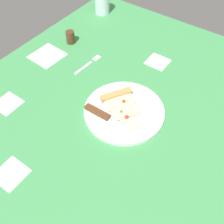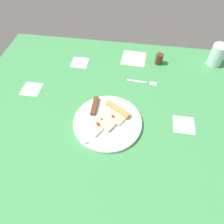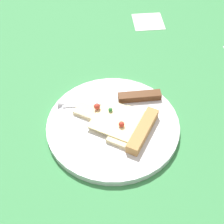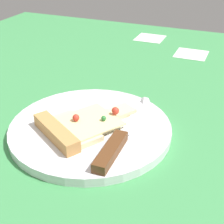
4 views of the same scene
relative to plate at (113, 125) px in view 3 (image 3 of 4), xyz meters
The scene contains 4 objects.
ground_plane 6.98cm from the plate, 88.39° to the right, with size 135.22×135.22×3.00cm.
plate is the anchor object (origin of this frame).
pizza_slice 3.02cm from the plate, 58.75° to the left, with size 15.74×18.91×2.70cm.
knife 7.15cm from the plate, 160.77° to the left, with size 2.54×24.03×2.45cm.
Camera 3 is at (47.20, 1.76, 58.80)cm, focal length 54.35 mm.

